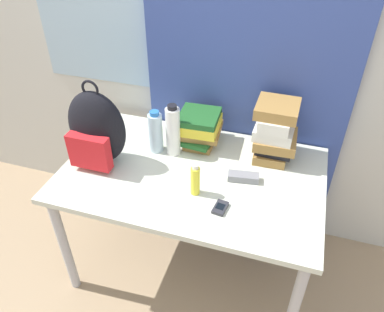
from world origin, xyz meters
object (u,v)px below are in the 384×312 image
at_px(water_bottle, 156,132).
at_px(cell_phone, 220,208).
at_px(backpack, 96,130).
at_px(book_stack_center, 275,131).
at_px(sunscreen_bottle, 195,180).
at_px(sports_bottle, 173,131).
at_px(sunglasses_case, 243,177).
at_px(book_stack_left, 201,128).

distance_m(water_bottle, cell_phone, 0.56).
bearing_deg(backpack, water_bottle, 35.89).
relative_size(book_stack_center, sunscreen_bottle, 1.83).
xyz_separation_m(water_bottle, sports_bottle, (0.10, 0.00, 0.02)).
bearing_deg(sunscreen_bottle, water_bottle, 138.55).
xyz_separation_m(water_bottle, sunglasses_case, (0.50, -0.11, -0.10)).
height_order(sports_bottle, sunscreen_bottle, sports_bottle).
bearing_deg(sports_bottle, sunscreen_bottle, -52.93).
bearing_deg(sunglasses_case, book_stack_left, 139.59).
height_order(book_stack_center, cell_phone, book_stack_center).
bearing_deg(sunglasses_case, sunscreen_bottle, -141.32).
bearing_deg(book_stack_center, sports_bottle, -165.17).
height_order(water_bottle, sports_bottle, sports_bottle).
height_order(book_stack_center, sunscreen_bottle, book_stack_center).
distance_m(book_stack_left, sunscreen_bottle, 0.41).
bearing_deg(water_bottle, sunscreen_bottle, -41.45).
xyz_separation_m(book_stack_left, sports_bottle, (-0.11, -0.13, 0.04)).
xyz_separation_m(sports_bottle, cell_phone, (0.34, -0.34, -0.13)).
bearing_deg(backpack, sunscreen_bottle, -9.55).
xyz_separation_m(book_stack_center, sunglasses_case, (-0.10, -0.24, -0.13)).
relative_size(book_stack_center, sports_bottle, 1.06).
xyz_separation_m(backpack, cell_phone, (0.68, -0.16, -0.18)).
height_order(book_stack_left, cell_phone, book_stack_left).
height_order(cell_phone, sunglasses_case, sunglasses_case).
bearing_deg(cell_phone, sunglasses_case, 75.57).
bearing_deg(water_bottle, book_stack_left, 33.36).
bearing_deg(book_stack_left, cell_phone, -64.16).
bearing_deg(sunscreen_bottle, book_stack_left, 102.58).
bearing_deg(cell_phone, sports_bottle, 135.29).
height_order(book_stack_center, water_bottle, book_stack_center).
bearing_deg(sunscreen_bottle, book_stack_center, 53.27).
distance_m(book_stack_left, water_bottle, 0.25).
bearing_deg(water_bottle, sunglasses_case, -12.09).
bearing_deg(sports_bottle, backpack, -152.04).
relative_size(backpack, sunscreen_bottle, 2.69).
relative_size(sports_bottle, cell_phone, 3.13).
bearing_deg(backpack, sports_bottle, 27.96).
distance_m(book_stack_left, book_stack_center, 0.39).
relative_size(book_stack_left, water_bottle, 1.11).
distance_m(backpack, book_stack_left, 0.55).
relative_size(sunscreen_bottle, sunglasses_case, 1.07).
bearing_deg(cell_phone, backpack, 166.70).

